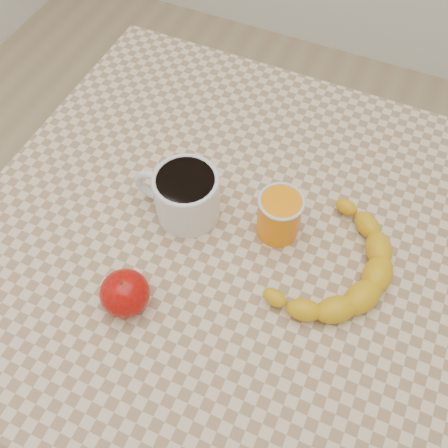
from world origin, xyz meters
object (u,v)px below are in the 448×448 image
at_px(table, 224,257).
at_px(coffee_mug, 185,194).
at_px(banana, 334,266).
at_px(orange_juice_glass, 279,215).
at_px(apple, 125,293).

xyz_separation_m(table, coffee_mug, (-0.07, 0.01, 0.13)).
xyz_separation_m(coffee_mug, banana, (0.25, -0.01, -0.03)).
bearing_deg(orange_juice_glass, table, -155.05).
height_order(table, orange_juice_glass, orange_juice_glass).
distance_m(table, apple, 0.22).
bearing_deg(table, coffee_mug, 172.04).
distance_m(apple, banana, 0.31).
height_order(table, banana, banana).
relative_size(coffee_mug, banana, 0.45).
height_order(coffee_mug, apple, coffee_mug).
bearing_deg(banana, apple, -122.69).
xyz_separation_m(orange_juice_glass, apple, (-0.15, -0.20, -0.01)).
bearing_deg(apple, coffee_mug, 88.31).
xyz_separation_m(table, orange_juice_glass, (0.08, 0.04, 0.13)).
relative_size(apple, banana, 0.29).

